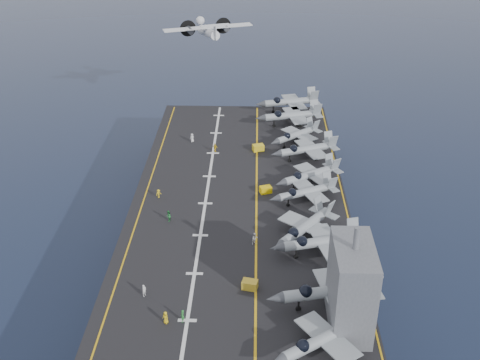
{
  "coord_description": "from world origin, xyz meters",
  "views": [
    {
      "loc": [
        2.66,
        -90.29,
        64.72
      ],
      "look_at": [
        0.0,
        4.0,
        13.0
      ],
      "focal_mm": 45.0,
      "sensor_mm": 36.0,
      "label": 1
    }
  ],
  "objects_px": {
    "fighter_jet_0": "(323,338)",
    "transport_plane": "(208,33)",
    "tow_cart_a": "(250,285)",
    "island_superstructure": "(352,278)"
  },
  "relations": [
    {
      "from": "fighter_jet_0",
      "to": "tow_cart_a",
      "type": "height_order",
      "value": "fighter_jet_0"
    },
    {
      "from": "island_superstructure",
      "to": "fighter_jet_0",
      "type": "height_order",
      "value": "island_superstructure"
    },
    {
      "from": "island_superstructure",
      "to": "tow_cart_a",
      "type": "relative_size",
      "value": 6.19
    },
    {
      "from": "fighter_jet_0",
      "to": "tow_cart_a",
      "type": "bearing_deg",
      "value": 126.36
    },
    {
      "from": "transport_plane",
      "to": "fighter_jet_0",
      "type": "bearing_deg",
      "value": -77.28
    },
    {
      "from": "island_superstructure",
      "to": "transport_plane",
      "type": "distance_m",
      "value": 88.51
    },
    {
      "from": "fighter_jet_0",
      "to": "transport_plane",
      "type": "xyz_separation_m",
      "value": [
        -20.34,
        90.11,
        13.12
      ]
    },
    {
      "from": "tow_cart_a",
      "to": "transport_plane",
      "type": "bearing_deg",
      "value": 98.28
    },
    {
      "from": "island_superstructure",
      "to": "tow_cart_a",
      "type": "xyz_separation_m",
      "value": [
        -12.85,
        6.88,
        -6.85
      ]
    },
    {
      "from": "island_superstructure",
      "to": "transport_plane",
      "type": "height_order",
      "value": "transport_plane"
    }
  ]
}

